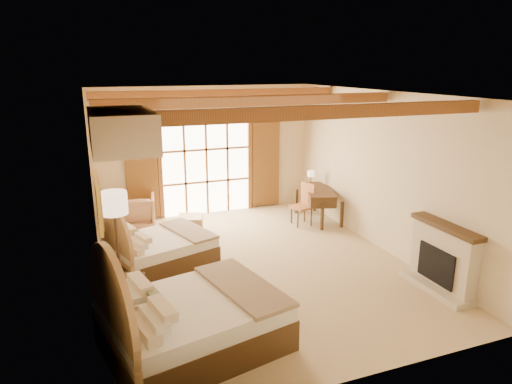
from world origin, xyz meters
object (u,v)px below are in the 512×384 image
bed_near (182,319)px  desk (318,203)px  bed_far (153,248)px  nightstand (124,301)px  armchair (137,211)px

bed_near → desk: (4.22, 4.08, -0.03)m
desk → bed_far: bearing=-144.4°
bed_near → nightstand: bearing=111.3°
bed_near → nightstand: (-0.66, 0.99, -0.12)m
nightstand → desk: bearing=51.5°
bed_near → nightstand: size_ratio=3.90×
bed_far → bed_near: bearing=-108.7°
nightstand → armchair: 4.20m
bed_far → desk: size_ratio=1.41×
desk → nightstand: bearing=-129.0°
bed_far → armchair: size_ratio=2.66×
bed_near → bed_far: (0.04, 2.81, -0.08)m
bed_near → nightstand: bed_near is taller
bed_near → armchair: bearing=77.5°
armchair → bed_far: bearing=99.3°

